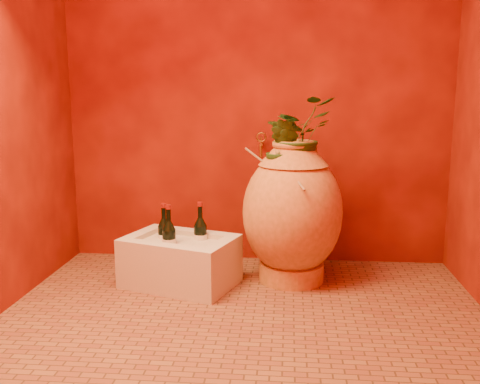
# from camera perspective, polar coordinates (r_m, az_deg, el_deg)

# --- Properties ---
(floor) EXTENTS (2.50, 2.50, 0.00)m
(floor) POSITION_cam_1_polar(r_m,az_deg,el_deg) (2.76, 0.32, -13.41)
(floor) COLOR brown
(floor) RESTS_ON ground
(wall_back) EXTENTS (2.50, 0.02, 2.50)m
(wall_back) POSITION_cam_1_polar(r_m,az_deg,el_deg) (3.52, 1.78, 12.70)
(wall_back) COLOR #4F0B04
(wall_back) RESTS_ON ground
(amphora) EXTENTS (0.76, 0.76, 0.85)m
(amphora) POSITION_cam_1_polar(r_m,az_deg,el_deg) (3.19, 5.61, -2.14)
(amphora) COLOR #D27F3B
(amphora) RESTS_ON floor
(stone_basin) EXTENTS (0.72, 0.61, 0.29)m
(stone_basin) POSITION_cam_1_polar(r_m,az_deg,el_deg) (3.19, -6.39, -7.42)
(stone_basin) COLOR beige
(stone_basin) RESTS_ON floor
(wine_bottle_a) EXTENTS (0.08, 0.08, 0.33)m
(wine_bottle_a) POSITION_cam_1_polar(r_m,az_deg,el_deg) (3.20, -4.24, -4.77)
(wine_bottle_a) COLOR black
(wine_bottle_a) RESTS_ON stone_basin
(wine_bottle_b) EXTENTS (0.08, 0.08, 0.31)m
(wine_bottle_b) POSITION_cam_1_polar(r_m,az_deg,el_deg) (3.25, -8.09, -4.70)
(wine_bottle_b) COLOR black
(wine_bottle_b) RESTS_ON stone_basin
(wine_bottle_c) EXTENTS (0.08, 0.08, 0.33)m
(wine_bottle_c) POSITION_cam_1_polar(r_m,az_deg,el_deg) (3.12, -7.57, -5.21)
(wine_bottle_c) COLOR black
(wine_bottle_c) RESTS_ON stone_basin
(wall_tap) EXTENTS (0.07, 0.14, 0.15)m
(wall_tap) POSITION_cam_1_polar(r_m,az_deg,el_deg) (3.45, 2.28, 5.22)
(wall_tap) COLOR olive
(wall_tap) RESTS_ON wall_back
(plant_main) EXTENTS (0.52, 0.51, 0.44)m
(plant_main) POSITION_cam_1_polar(r_m,az_deg,el_deg) (3.14, 6.12, 6.09)
(plant_main) COLOR #1E4117
(plant_main) RESTS_ON amphora
(plant_side) EXTENTS (0.25, 0.23, 0.36)m
(plant_side) POSITION_cam_1_polar(r_m,az_deg,el_deg) (3.06, 4.53, 4.56)
(plant_side) COLOR #1E4117
(plant_side) RESTS_ON amphora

